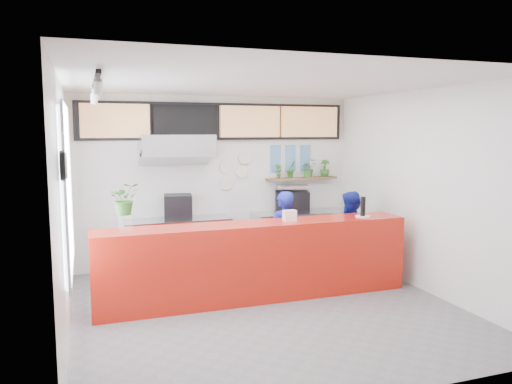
{
  "coord_description": "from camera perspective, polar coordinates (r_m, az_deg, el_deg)",
  "views": [
    {
      "loc": [
        -2.27,
        -6.13,
        2.39
      ],
      "look_at": [
        0.1,
        0.7,
        1.5
      ],
      "focal_mm": 35.0,
      "sensor_mm": 36.0,
      "label": 1
    }
  ],
  "objects": [
    {
      "name": "soffit",
      "position": [
        8.88,
        -4.38,
        8.04
      ],
      "size": [
        4.8,
        0.04,
        0.65
      ],
      "primitive_type": "cube",
      "color": "black",
      "rests_on": "wall_back"
    },
    {
      "name": "menu_board_far_left",
      "position": [
        8.52,
        -15.8,
        7.84
      ],
      "size": [
        1.1,
        0.1,
        0.55
      ],
      "primitive_type": "cube",
      "color": "tan",
      "rests_on": "wall_back"
    },
    {
      "name": "floor",
      "position": [
        6.96,
        1.14,
        -13.07
      ],
      "size": [
        5.0,
        5.0,
        0.0
      ],
      "primitive_type": "plane",
      "color": "slate",
      "rests_on": "ground"
    },
    {
      "name": "herb_d",
      "position": [
        9.6,
        7.86,
        2.72
      ],
      "size": [
        0.22,
        0.21,
        0.32
      ],
      "primitive_type": "imported",
      "rotation": [
        0.0,
        0.0,
        -0.35
      ],
      "color": "#2E6423",
      "rests_on": "herb_shelf"
    },
    {
      "name": "wall_left",
      "position": [
        6.2,
        -21.08,
        -1.72
      ],
      "size": [
        0.0,
        5.0,
        5.0
      ],
      "primitive_type": "plane",
      "rotation": [
        1.57,
        0.0,
        1.57
      ],
      "color": "white",
      "rests_on": "ground"
    },
    {
      "name": "service_counter",
      "position": [
        7.15,
        0.03,
        -7.89
      ],
      "size": [
        4.5,
        0.6,
        1.1
      ],
      "primitive_type": "cube",
      "color": "red",
      "rests_on": "ground"
    },
    {
      "name": "dec_plate_a",
      "position": [
        8.95,
        -3.42,
        2.91
      ],
      "size": [
        0.24,
        0.03,
        0.24
      ],
      "primitive_type": "cylinder",
      "rotation": [
        1.57,
        0.0,
        0.0
      ],
      "color": "silver",
      "rests_on": "wall_back"
    },
    {
      "name": "track_rail",
      "position": [
        6.15,
        -17.88,
        11.81
      ],
      "size": [
        0.05,
        2.4,
        0.04
      ],
      "primitive_type": "cube",
      "color": "black",
      "rests_on": "ceiling"
    },
    {
      "name": "menu_board_mid_right",
      "position": [
        8.97,
        -0.69,
        8.05
      ],
      "size": [
        1.1,
        0.1,
        0.55
      ],
      "primitive_type": "cube",
      "color": "tan",
      "rests_on": "wall_back"
    },
    {
      "name": "ceiling",
      "position": [
        6.56,
        1.21,
        12.35
      ],
      "size": [
        5.0,
        5.0,
        0.0
      ],
      "primitive_type": "plane",
      "rotation": [
        3.14,
        0.0,
        0.0
      ],
      "color": "silver"
    },
    {
      "name": "photo_frame_d",
      "position": [
        9.26,
        2.24,
        3.06
      ],
      "size": [
        0.2,
        0.02,
        0.25
      ],
      "primitive_type": "cube",
      "color": "#598CBF",
      "rests_on": "wall_back"
    },
    {
      "name": "photo_frame_f",
      "position": [
        9.5,
        5.62,
        3.13
      ],
      "size": [
        0.2,
        0.02,
        0.25
      ],
      "primitive_type": "cube",
      "color": "#598CBF",
      "rests_on": "wall_back"
    },
    {
      "name": "staff_right",
      "position": [
        8.24,
        10.59,
        -4.86
      ],
      "size": [
        0.87,
        0.83,
        1.42
      ],
      "primitive_type": "imported",
      "rotation": [
        0.0,
        0.0,
        3.73
      ],
      "color": "navy",
      "rests_on": "ground"
    },
    {
      "name": "wall_right",
      "position": [
        7.81,
        18.63,
        0.11
      ],
      "size": [
        0.0,
        5.0,
        5.0
      ],
      "primitive_type": "plane",
      "rotation": [
        1.57,
        0.0,
        -1.57
      ],
      "color": "white",
      "rests_on": "ground"
    },
    {
      "name": "photo_frame_a",
      "position": [
        9.25,
        2.25,
        4.6
      ],
      "size": [
        0.2,
        0.02,
        0.25
      ],
      "primitive_type": "cube",
      "color": "#598CBF",
      "rests_on": "wall_back"
    },
    {
      "name": "wall_clock_face",
      "position": [
        5.24,
        -20.89,
        2.83
      ],
      "size": [
        0.02,
        0.26,
        0.26
      ],
      "primitive_type": "cylinder",
      "rotation": [
        0.0,
        1.57,
        0.0
      ],
      "color": "white",
      "rests_on": "wall_left"
    },
    {
      "name": "prep_bench",
      "position": [
        8.67,
        -8.95,
        -5.98
      ],
      "size": [
        1.8,
        0.6,
        0.9
      ],
      "primitive_type": "cube",
      "color": "#B2B5BA",
      "rests_on": "ground"
    },
    {
      "name": "menu_board_far_right",
      "position": [
        9.4,
        6.1,
        7.96
      ],
      "size": [
        1.1,
        0.1,
        0.55
      ],
      "primitive_type": "cube",
      "color": "tan",
      "rests_on": "wall_back"
    },
    {
      "name": "herb_a",
      "position": [
        9.21,
        2.61,
        2.41
      ],
      "size": [
        0.15,
        0.11,
        0.26
      ],
      "primitive_type": "imported",
      "rotation": [
        0.0,
        0.0,
        0.13
      ],
      "color": "#2E6423",
      "rests_on": "herb_shelf"
    },
    {
      "name": "menu_board_mid_left",
      "position": [
        8.67,
        -8.05,
        8.01
      ],
      "size": [
        1.1,
        0.1,
        0.55
      ],
      "primitive_type": "cube",
      "color": "black",
      "rests_on": "wall_back"
    },
    {
      "name": "panini_oven",
      "position": [
        8.56,
        -8.9,
        -1.68
      ],
      "size": [
        0.53,
        0.53,
        0.41
      ],
      "primitive_type": "cube",
      "rotation": [
        0.0,
        0.0,
        -0.16
      ],
      "color": "black",
      "rests_on": "prep_bench"
    },
    {
      "name": "window_frame",
      "position": [
        6.47,
        -20.63,
        0.44
      ],
      "size": [
        0.03,
        2.3,
        2.0
      ],
      "primitive_type": "cube",
      "color": "#B2B5BA",
      "rests_on": "wall_left"
    },
    {
      "name": "glass_vase",
      "position": [
        6.63,
        -14.68,
        -3.47
      ],
      "size": [
        0.23,
        0.23,
        0.22
      ],
      "primitive_type": "cylinder",
      "rotation": [
        0.0,
        0.0,
        -0.43
      ],
      "color": "silver",
      "rests_on": "service_counter"
    },
    {
      "name": "herb_c",
      "position": [
        9.45,
        6.01,
        2.74
      ],
      "size": [
        0.36,
        0.33,
        0.34
      ],
      "primitive_type": "imported",
      "rotation": [
        0.0,
        0.0,
        0.23
      ],
      "color": "#2E6423",
      "rests_on": "herb_shelf"
    },
    {
      "name": "staff_center",
      "position": [
        7.74,
        3.15,
        -5.32
      ],
      "size": [
        0.6,
        0.47,
        1.47
      ],
      "primitive_type": "imported",
      "rotation": [
        0.0,
        0.0,
        3.37
      ],
      "color": "navy",
      "rests_on": "ground"
    },
    {
      "name": "window_pane",
      "position": [
        6.47,
        -20.81,
        0.43
      ],
      "size": [
        0.04,
        2.2,
        1.9
      ],
      "primitive_type": "cube",
      "color": "silver",
      "rests_on": "wall_left"
    },
    {
      "name": "photo_frame_b",
      "position": [
        9.36,
        3.96,
        4.62
      ],
      "size": [
        0.2,
        0.02,
        0.25
      ],
      "primitive_type": "cube",
      "color": "#598CBF",
      "rests_on": "wall_back"
    },
    {
      "name": "dec_plate_c",
      "position": [
        8.98,
        -3.4,
        1.0
      ],
      "size": [
        0.24,
        0.03,
        0.24
      ],
      "primitive_type": "cylinder",
      "rotation": [
        1.57,
        0.0,
        0.0
      ],
      "color": "silver",
      "rests_on": "wall_back"
    },
    {
      "name": "napkin_holder",
      "position": [
        7.17,
        3.86,
        -2.72
      ],
      "size": [
        0.18,
        0.11,
        0.16
      ],
      "primitive_type": "cube",
      "rotation": [
        0.0,
        0.0,
        -0.0
      ],
      "color": "white",
      "rests_on": "service_counter"
    },
    {
      "name": "white_plate",
      "position": [
        7.68,
        12.1,
        -2.75
      ],
      "size": [
        0.24,
        0.24,
        0.02
      ],
      "primitive_type": "cylinder",
      "rotation": [
        0.0,
        0.0,
        -0.06
      ],
      "color": "white",
      "rests_on": "service_counter"
    },
    {
      "name": "dec_plate_b",
      "position": [
        9.05,
        -1.58,
        2.33
      ],
      "size": [
        0.24,
        0.03,
        0.24
      ],
      "primitive_type": "cylinder",
      "rotation": [
        1.57,
        0.0,
        0.0
      ],
      "color": "silver",
      "rests_on": "wall_back"
    },
    {
      "name": "extraction_hood",
      "position": [
        8.41,
        -9.11,
        5.3
      ],
      "size": [
        1.2,
        0.7,
        0.35
      ],
      "primitive_type": "cube",
      "color": "#B2B5BA",
      "rests_on": "ceiling"
    },
    {
      "name": "wall_back",
      "position": [
        8.96,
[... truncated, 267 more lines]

